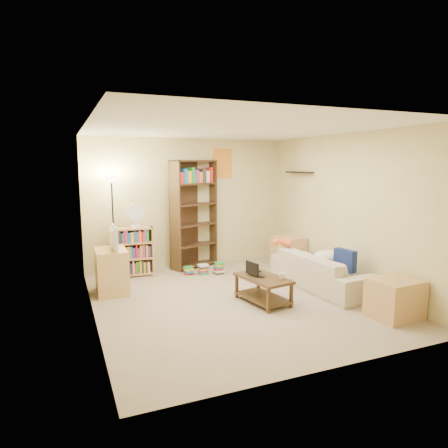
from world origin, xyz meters
The scene contains 19 objects.
room centered at (0.00, 0.01, 1.62)m, with size 4.50×4.54×2.52m.
sofa centered at (1.55, -0.02, 0.28)m, with size 0.84×1.97×0.57m, color beige.
navy_pillow centered at (1.66, -0.44, 0.54)m, with size 0.37×0.11×0.34m, color navy.
cream_blanket centered at (1.69, 0.03, 0.49)m, with size 0.52×0.37×0.22m, color white.
tabby_cat centered at (1.27, 0.71, 0.64)m, with size 0.45×0.17×0.15m.
coffee_table centered at (0.32, -0.29, 0.24)m, with size 0.62×0.94×0.39m.
laptop centered at (0.31, -0.18, 0.40)m, with size 0.29×0.34×0.02m, color black.
laptop_screen centered at (0.19, -0.20, 0.50)m, with size 0.01×0.29×0.19m, color white.
mug centered at (0.51, -0.50, 0.43)m, with size 0.12×0.12×0.09m, color white.
tv_remote centered at (0.37, 0.01, 0.40)m, with size 0.05×0.15×0.02m, color black.
tv_stand centered at (-1.65, 1.02, 0.35)m, with size 0.46×0.65×0.69m, color tan.
television centered at (-1.65, 1.02, 0.88)m, with size 0.10×0.65×0.37m, color black.
tall_bookshelf centered at (0.05, 2.05, 1.10)m, with size 0.99×0.63×2.08m.
short_bookshelf centered at (-1.16, 1.87, 0.44)m, with size 0.70×0.30×0.88m.
desk_fan centered at (-1.11, 1.83, 1.12)m, with size 0.31×0.18×0.44m.
floor_lamp centered at (-1.49, 1.91, 1.44)m, with size 0.31×0.31×1.81m.
side_table centered at (1.72, 1.30, 0.31)m, with size 0.53×0.53×0.61m, color tan.
end_cabinet centered at (1.65, -1.46, 0.26)m, with size 0.62×0.51×0.51m, color tan.
book_stacks centered at (0.07, 1.46, 0.10)m, with size 0.71×0.31×0.22m.
Camera 1 is at (-2.35, -5.24, 2.00)m, focal length 32.00 mm.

